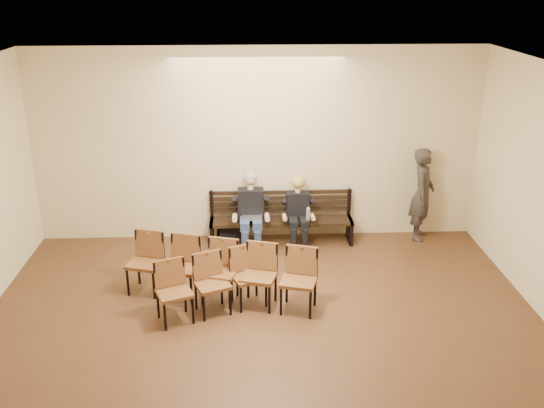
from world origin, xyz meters
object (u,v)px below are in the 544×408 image
(bench, at_px, (281,231))
(passerby, at_px, (423,187))
(chair_row_front, at_px, (212,285))
(water_bottle, at_px, (308,220))
(seated_man, at_px, (251,210))
(laptop, at_px, (252,219))
(chair_row_back, at_px, (219,272))
(bag, at_px, (229,233))
(seated_woman, at_px, (298,215))

(bench, distance_m, passerby, 2.70)
(chair_row_front, bearing_deg, water_bottle, 30.31)
(chair_row_front, bearing_deg, passerby, 11.69)
(seated_man, distance_m, chair_row_front, 2.37)
(bench, xyz_separation_m, laptop, (-0.53, -0.27, 0.35))
(seated_man, height_order, laptop, seated_man)
(seated_man, height_order, chair_row_back, seated_man)
(seated_man, bearing_deg, bag, 151.54)
(passerby, bearing_deg, seated_woman, 117.61)
(seated_woman, relative_size, passerby, 0.58)
(seated_woman, relative_size, water_bottle, 4.87)
(bench, relative_size, chair_row_back, 0.90)
(bench, relative_size, bag, 6.47)
(bench, xyz_separation_m, bag, (-0.96, 0.10, -0.08))
(seated_woman, distance_m, chair_row_back, 2.36)
(seated_woman, bearing_deg, seated_man, 180.00)
(seated_woman, distance_m, bag, 1.34)
(water_bottle, bearing_deg, bag, 163.02)
(bench, height_order, chair_row_front, chair_row_front)
(seated_man, height_order, bag, seated_man)
(water_bottle, distance_m, chair_row_front, 2.61)
(water_bottle, distance_m, chair_row_back, 2.29)
(seated_woman, height_order, laptop, seated_woman)
(chair_row_front, xyz_separation_m, chair_row_back, (0.09, 0.33, 0.03))
(chair_row_back, bearing_deg, bag, 104.02)
(passerby, bearing_deg, laptop, 118.84)
(seated_man, distance_m, bag, 0.71)
(bench, bearing_deg, seated_man, -167.71)
(bench, distance_m, bag, 0.96)
(bench, distance_m, water_bottle, 0.66)
(bench, distance_m, chair_row_front, 2.66)
(chair_row_back, bearing_deg, bench, 79.52)
(laptop, relative_size, passerby, 0.18)
(chair_row_back, bearing_deg, seated_woman, 71.84)
(chair_row_front, bearing_deg, seated_man, 53.45)
(seated_man, xyz_separation_m, laptop, (0.02, -0.15, -0.11))
(bench, xyz_separation_m, seated_man, (-0.55, -0.12, 0.46))
(seated_man, xyz_separation_m, water_bottle, (1.00, -0.21, -0.12))
(seated_man, relative_size, chair_row_front, 0.86)
(bench, bearing_deg, chair_row_back, -116.76)
(bench, bearing_deg, chair_row_front, -115.21)
(seated_man, distance_m, water_bottle, 1.03)
(chair_row_back, bearing_deg, seated_man, 92.11)
(bag, bearing_deg, seated_woman, -9.99)
(bench, height_order, passerby, passerby)
(bench, xyz_separation_m, chair_row_back, (-1.04, -2.07, 0.25))
(chair_row_front, bearing_deg, bag, 63.74)
(bench, height_order, laptop, laptop)
(laptop, height_order, chair_row_back, chair_row_back)
(passerby, bearing_deg, chair_row_back, 143.00)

